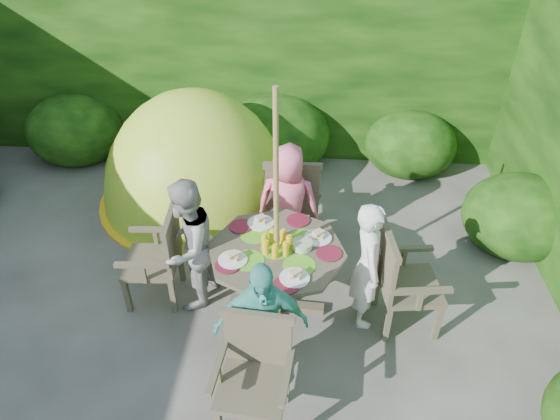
# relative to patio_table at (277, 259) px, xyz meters

# --- Properties ---
(ground) EXTENTS (60.00, 60.00, 0.00)m
(ground) POSITION_rel_patio_table_xyz_m (-0.84, -0.62, -0.60)
(ground) COLOR #484540
(ground) RESTS_ON ground
(hedge_enclosure) EXTENTS (9.00, 9.00, 2.50)m
(hedge_enclosure) POSITION_rel_patio_table_xyz_m (-0.84, 0.71, 0.65)
(hedge_enclosure) COLOR black
(hedge_enclosure) RESTS_ON ground
(patio_table) EXTENTS (1.31, 1.31, 0.86)m
(patio_table) POSITION_rel_patio_table_xyz_m (0.00, 0.00, 0.00)
(patio_table) COLOR #3F3929
(patio_table) RESTS_ON ground
(parasol_pole) EXTENTS (0.05, 0.05, 2.20)m
(parasol_pole) POSITION_rel_patio_table_xyz_m (-0.00, -0.00, 0.50)
(parasol_pole) COLOR olive
(parasol_pole) RESTS_ON ground
(garden_chair_right) EXTENTS (0.58, 0.64, 0.96)m
(garden_chair_right) POSITION_rel_patio_table_xyz_m (1.09, -0.09, -0.09)
(garden_chair_right) COLOR #3F3929
(garden_chair_right) RESTS_ON ground
(garden_chair_left) EXTENTS (0.53, 0.58, 0.92)m
(garden_chair_left) POSITION_rel_patio_table_xyz_m (-1.10, 0.08, -0.11)
(garden_chair_left) COLOR #3F3929
(garden_chair_left) RESTS_ON ground
(garden_chair_back) EXTENTS (0.62, 0.56, 1.00)m
(garden_chair_back) POSITION_rel_patio_table_xyz_m (0.07, 1.09, -0.07)
(garden_chair_back) COLOR #3F3929
(garden_chair_back) RESTS_ON ground
(garden_chair_front) EXTENTS (0.58, 0.53, 0.90)m
(garden_chair_front) POSITION_rel_patio_table_xyz_m (-0.07, -1.10, -0.12)
(garden_chair_front) COLOR #3F3929
(garden_chair_front) RESTS_ON ground
(child_right) EXTENTS (0.32, 0.47, 1.26)m
(child_right) POSITION_rel_patio_table_xyz_m (0.79, -0.05, 0.03)
(child_right) COLOR white
(child_right) RESTS_ON ground
(child_left) EXTENTS (0.64, 0.74, 1.32)m
(child_left) POSITION_rel_patio_table_xyz_m (-0.80, 0.05, 0.06)
(child_left) COLOR #9E9D99
(child_left) RESTS_ON ground
(child_back) EXTENTS (0.65, 0.44, 1.29)m
(child_back) POSITION_rel_patio_table_xyz_m (0.05, 0.80, 0.04)
(child_back) COLOR #F8668B
(child_back) RESTS_ON ground
(child_front) EXTENTS (0.77, 0.45, 1.24)m
(child_front) POSITION_rel_patio_table_xyz_m (-0.05, -0.80, 0.01)
(child_front) COLOR #4FB8A6
(child_front) RESTS_ON ground
(dome_tent) EXTENTS (2.41, 2.41, 2.75)m
(dome_tent) POSITION_rel_patio_table_xyz_m (-1.13, 1.76, -0.60)
(dome_tent) COLOR #B8CF27
(dome_tent) RESTS_ON ground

